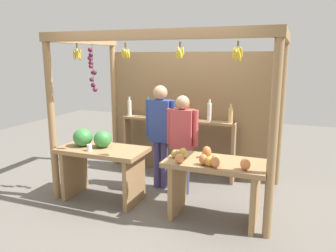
{
  "coord_description": "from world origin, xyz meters",
  "views": [
    {
      "loc": [
        1.66,
        -4.46,
        2.03
      ],
      "look_at": [
        0.0,
        -0.17,
        1.05
      ],
      "focal_mm": 35.12,
      "sensor_mm": 36.0,
      "label": 1
    }
  ],
  "objects": [
    {
      "name": "ground_plane",
      "position": [
        0.0,
        0.0,
        0.0
      ],
      "size": [
        12.0,
        12.0,
        0.0
      ],
      "primitive_type": "plane",
      "color": "slate",
      "rests_on": "ground"
    },
    {
      "name": "vendor_man",
      "position": [
        -0.21,
        0.05,
        0.97
      ],
      "size": [
        0.48,
        0.22,
        1.61
      ],
      "rotation": [
        0.0,
        0.0,
        0.19
      ],
      "color": "#4A437B",
      "rests_on": "ground"
    },
    {
      "name": "vendor_woman",
      "position": [
        0.17,
        -0.04,
        0.88
      ],
      "size": [
        0.48,
        0.2,
        1.49
      ],
      "rotation": [
        0.0,
        0.0,
        -0.03
      ],
      "color": "#444256",
      "rests_on": "ground"
    },
    {
      "name": "bottle_shelf_unit",
      "position": [
        -0.15,
        0.64,
        0.8
      ],
      "size": [
        1.97,
        0.22,
        1.36
      ],
      "color": "#99754C",
      "rests_on": "ground"
    },
    {
      "name": "fruit_counter_left",
      "position": [
        -0.86,
        -0.64,
        0.63
      ],
      "size": [
        1.24,
        0.64,
        1.02
      ],
      "color": "#99754C",
      "rests_on": "ground"
    },
    {
      "name": "fruit_counter_right",
      "position": [
        0.8,
        -0.66,
        0.58
      ],
      "size": [
        1.24,
        0.64,
        0.92
      ],
      "color": "#99754C",
      "rests_on": "ground"
    },
    {
      "name": "market_stall",
      "position": [
        -0.01,
        0.39,
        1.36
      ],
      "size": [
        3.08,
        1.82,
        2.34
      ],
      "color": "#99754C",
      "rests_on": "ground"
    }
  ]
}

